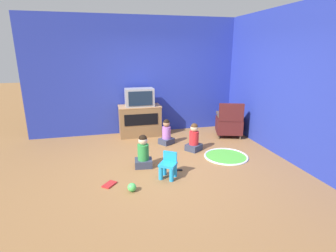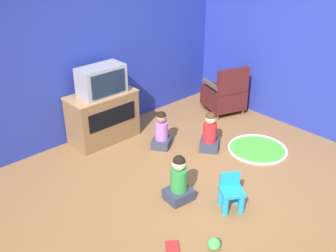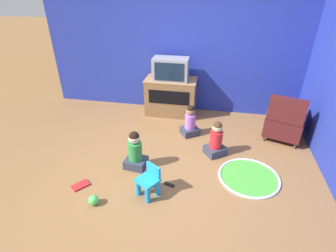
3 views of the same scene
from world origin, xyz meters
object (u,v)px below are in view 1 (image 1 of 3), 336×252
child_watching_right (194,139)px  television (139,97)px  yellow_kid_chair (168,167)px  remote_control (178,170)px  child_watching_left (166,133)px  tv_cabinet (140,120)px  child_watching_center (143,153)px  black_armchair (229,123)px  toy_ball (132,187)px  book (110,184)px

child_watching_right → television: bearing=90.1°
yellow_kid_chair → remote_control: size_ratio=2.79×
television → child_watching_left: television is taller
tv_cabinet → child_watching_center: bearing=-96.3°
yellow_kid_chair → child_watching_right: child_watching_right is taller
black_armchair → child_watching_right: size_ratio=1.46×
toy_ball → yellow_kid_chair: bearing=25.7°
television → book: 2.73m
television → black_armchair: 2.30m
television → yellow_kid_chair: size_ratio=1.58×
television → remote_control: bearing=-80.2°
book → remote_control: bearing=-39.9°
black_armchair → child_watching_left: 1.65m
child_watching_left → toy_ball: (-1.01, -1.94, -0.18)m
tv_cabinet → television: (0.00, -0.05, 0.59)m
child_watching_center → child_watching_right: 1.31m
yellow_kid_chair → remote_control: (0.24, 0.21, -0.18)m
book → child_watching_center: bearing=-9.7°
child_watching_right → black_armchair: bearing=-6.4°
television → toy_ball: (-0.52, -2.69, -0.91)m
black_armchair → remote_control: size_ratio=5.63×
tv_cabinet → remote_control: size_ratio=6.61×
television → child_watching_right: size_ratio=1.14×
yellow_kid_chair → toy_ball: 0.73m
child_watching_center → child_watching_left: bearing=63.8°
book → yellow_kid_chair: bearing=-49.4°
tv_cabinet → child_watching_right: 1.65m
television → remote_control: television is taller
television → remote_control: size_ratio=4.41×
yellow_kid_chair → remote_control: bearing=75.0°
television → black_armchair: size_ratio=0.78×
child_watching_center → toy_ball: size_ratio=4.60×
book → tv_cabinet: bearing=19.6°
tv_cabinet → child_watching_left: (0.50, -0.79, -0.14)m
tv_cabinet → black_armchair: 2.23m
toy_ball → tv_cabinet: bearing=79.3°
black_armchair → child_watching_right: (-1.16, -0.69, -0.08)m
child_watching_left → book: size_ratio=2.18×
yellow_kid_chair → child_watching_right: size_ratio=0.72×
toy_ball → book: (-0.33, 0.28, -0.06)m
toy_ball → book: 0.44m
child_watching_left → child_watching_right: bearing=-82.0°
tv_cabinet → yellow_kid_chair: size_ratio=2.37×
black_armchair → toy_ball: 3.39m
tv_cabinet → book: bearing=-109.0°
child_watching_right → child_watching_left: bearing=94.4°
black_armchair → child_watching_center: (-2.34, -1.25, -0.08)m
child_watching_left → child_watching_right: (0.48, -0.54, 0.01)m
black_armchair → toy_ball: size_ratio=6.53×
child_watching_left → child_watching_center: child_watching_center is taller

